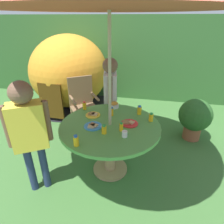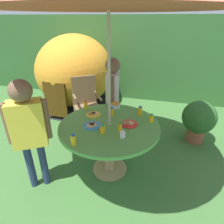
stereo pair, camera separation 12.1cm
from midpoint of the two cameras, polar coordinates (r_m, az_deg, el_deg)
ground_plane at (r=2.84m, az=0.58°, el=-16.83°), size 10.00×10.00×0.02m
hedge_backdrop at (r=5.16m, az=9.21°, el=15.70°), size 9.00×0.70×2.00m
garden_table at (r=2.46m, az=0.64°, el=-6.57°), size 1.26×1.26×0.73m
wooden_chair at (r=3.57m, az=-6.80°, el=3.31°), size 0.63×0.62×0.99m
dome_tent at (r=4.63m, az=-10.21°, el=11.94°), size 2.02×2.02×1.63m
potted_plant at (r=3.50m, az=25.43°, el=-1.92°), size 0.55×0.55×0.73m
child_in_white_shirt at (r=3.10m, az=1.32°, el=6.75°), size 0.27×0.46×1.40m
child_in_yellow_shirt at (r=2.26m, az=-22.46°, el=-3.35°), size 0.41×0.36×1.40m
snack_bowl at (r=2.82m, az=2.22°, el=2.11°), size 0.14×0.14×0.08m
plate_near_right at (r=2.40m, az=6.42°, el=-3.48°), size 0.22×0.22×0.03m
plate_center_front at (r=2.36m, az=-4.51°, el=-4.02°), size 0.22×0.22×0.03m
plate_back_edge at (r=2.62m, az=-4.26°, el=-0.69°), size 0.20×0.20×0.03m
juice_bottle_near_left at (r=2.20m, az=-1.29°, el=-5.17°), size 0.06×0.06×0.11m
juice_bottle_far_left at (r=2.24m, az=3.93°, el=-4.55°), size 0.05×0.05×0.11m
juice_bottle_far_right at (r=2.80m, az=-6.61°, el=2.07°), size 0.05×0.05×0.12m
juice_bottle_center_back at (r=2.63m, az=9.71°, el=0.31°), size 0.06×0.06×0.13m
juice_bottle_mid_left at (r=2.58m, az=1.35°, el=0.10°), size 0.05×0.05×0.13m
juice_bottle_mid_right at (r=2.49m, az=13.00°, el=-1.87°), size 0.06×0.06×0.11m
juice_bottle_front_edge at (r=2.04m, az=-9.80°, el=-8.18°), size 0.06×0.06×0.13m
cup_near at (r=2.14m, az=4.83°, el=-6.71°), size 0.06×0.06×0.07m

